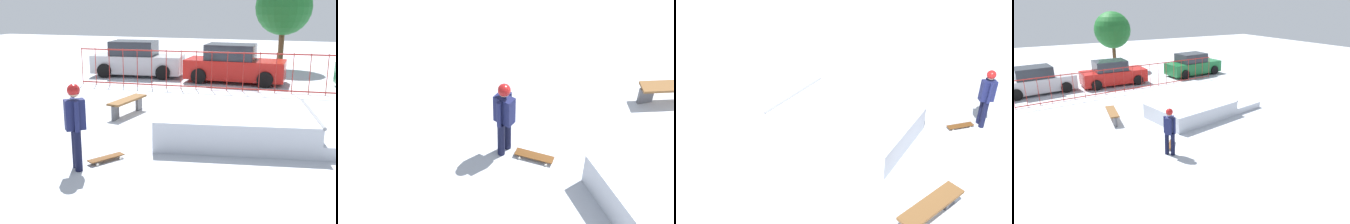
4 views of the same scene
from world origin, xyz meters
TOP-DOWN VIEW (x-y plane):
  - ground_plane at (0.00, 0.00)m, footprint 60.00×60.00m
  - skate_ramp at (1.41, -0.09)m, footprint 5.78×3.54m
  - skater at (-1.69, -3.09)m, footprint 0.43×0.42m
  - skateboard at (-1.34, -2.54)m, footprint 0.59×0.79m
  - perimeter_fence at (-0.00, 5.56)m, footprint 12.50×1.02m
  - park_bench at (-2.44, 1.08)m, footprint 0.63×1.65m
  - parked_car_silver at (-4.87, 7.68)m, footprint 4.27×2.29m
  - parked_car_red at (-0.36, 7.45)m, footprint 4.12×1.95m
  - parked_car_green at (5.71, 7.39)m, footprint 4.26×2.27m
  - distant_tree at (1.25, 12.05)m, footprint 2.79×2.79m

SIDE VIEW (x-z plane):
  - ground_plane at x=0.00m, z-range 0.00..0.00m
  - skateboard at x=-1.34m, z-range 0.03..0.12m
  - skate_ramp at x=1.41m, z-range -0.05..0.69m
  - park_bench at x=-2.44m, z-range 0.12..0.60m
  - parked_car_silver at x=-4.87m, z-range -0.08..1.52m
  - parked_car_red at x=-0.36m, z-range -0.08..1.52m
  - parked_car_green at x=5.71m, z-range -0.08..1.52m
  - perimeter_fence at x=0.00m, z-range 0.02..1.52m
  - skater at x=-1.69m, z-range 0.14..1.87m
  - distant_tree at x=1.25m, z-range 0.83..5.32m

